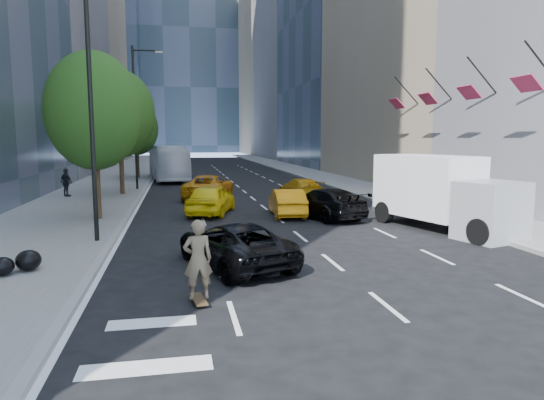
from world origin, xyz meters
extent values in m
plane|color=black|center=(0.00, 0.00, 0.00)|extent=(160.00, 160.00, 0.00)
cube|color=slate|center=(-9.00, 30.00, 0.07)|extent=(6.00, 120.00, 0.15)
cube|color=slate|center=(10.00, 30.00, 0.07)|extent=(4.00, 120.00, 0.15)
cube|color=#2E3C47|center=(-22.00, 92.00, 30.00)|extent=(20.00, 28.00, 60.00)
cube|color=gray|center=(22.00, 98.00, 25.00)|extent=(20.00, 24.00, 50.00)
cylinder|color=black|center=(-6.50, 4.00, 5.15)|extent=(0.16, 0.16, 10.00)
cylinder|color=black|center=(-6.50, 22.00, 5.15)|extent=(0.16, 0.16, 10.00)
cylinder|color=black|center=(-5.60, 22.00, 9.85)|extent=(1.80, 0.12, 0.12)
cube|color=#99998C|center=(-4.70, 22.00, 9.75)|extent=(0.50, 0.22, 0.15)
cylinder|color=#331F13|center=(-7.20, 9.00, 1.72)|extent=(0.30, 0.30, 3.15)
ellipsoid|color=#14390F|center=(-7.20, 9.00, 4.98)|extent=(4.20, 4.20, 5.25)
cylinder|color=#331F13|center=(-7.20, 19.00, 1.84)|extent=(0.30, 0.30, 3.38)
ellipsoid|color=#14390F|center=(-7.20, 19.00, 5.32)|extent=(4.50, 4.50, 5.62)
cylinder|color=#331F13|center=(-7.20, 32.00, 1.61)|extent=(0.30, 0.30, 2.93)
ellipsoid|color=#14390F|center=(-7.20, 32.00, 4.63)|extent=(3.90, 3.90, 4.88)
cylinder|color=black|center=(-6.40, 40.00, 2.75)|extent=(0.14, 0.14, 5.20)
imported|color=black|center=(-6.40, 40.00, 4.35)|extent=(2.48, 0.53, 1.00)
cylinder|color=black|center=(11.15, 4.00, 6.85)|extent=(1.75, 0.08, 1.75)
cube|color=#992342|center=(10.50, 4.00, 6.00)|extent=(0.64, 1.30, 0.64)
cylinder|color=black|center=(11.15, 8.00, 6.85)|extent=(1.75, 0.08, 1.75)
cube|color=#992342|center=(10.50, 8.00, 6.00)|extent=(0.64, 1.30, 0.64)
cylinder|color=black|center=(11.15, 12.00, 6.85)|extent=(1.75, 0.08, 1.75)
cube|color=#992342|center=(10.50, 12.00, 6.00)|extent=(0.64, 1.30, 0.64)
cylinder|color=black|center=(11.15, 16.00, 6.85)|extent=(1.75, 0.08, 1.75)
cube|color=#992342|center=(10.50, 16.00, 6.00)|extent=(0.64, 1.30, 0.64)
imported|color=brown|center=(-3.20, -3.00, 0.92)|extent=(0.73, 0.54, 1.85)
imported|color=black|center=(-2.00, 0.13, 0.65)|extent=(3.60, 5.16, 1.31)
imported|color=black|center=(3.21, 8.00, 0.71)|extent=(3.38, 5.29, 1.43)
imported|color=yellow|center=(-2.00, 10.23, 0.76)|extent=(3.04, 4.82, 1.53)
imported|color=orange|center=(1.61, 9.01, 0.66)|extent=(1.71, 4.13, 1.33)
imported|color=orange|center=(-1.71, 16.59, 0.74)|extent=(3.79, 5.80, 1.48)
imported|color=orange|center=(3.96, 15.50, 0.63)|extent=(2.23, 4.53, 1.27)
imported|color=white|center=(-4.45, 30.70, 1.55)|extent=(3.84, 11.35, 3.10)
cube|color=silver|center=(6.88, 5.10, 1.76)|extent=(3.42, 4.84, 2.57)
cube|color=gray|center=(7.78, 1.99, 1.10)|extent=(2.64, 2.44, 2.19)
cylinder|color=black|center=(6.93, 1.34, 0.48)|extent=(0.59, 1.01, 0.95)
cylinder|color=black|center=(8.85, 1.90, 0.48)|extent=(0.59, 1.01, 0.95)
cylinder|color=black|center=(5.50, 6.28, 0.48)|extent=(0.59, 1.01, 0.95)
cylinder|color=black|center=(7.42, 6.84, 0.48)|extent=(0.59, 1.01, 0.95)
imported|color=black|center=(-10.43, 18.00, 1.03)|extent=(1.05, 1.01, 1.76)
ellipsoid|color=black|center=(-7.72, 0.21, 0.44)|extent=(0.67, 0.74, 0.57)
ellipsoid|color=black|center=(-8.25, -0.21, 0.40)|extent=(0.59, 0.65, 0.50)
camera|label=1|loc=(-3.60, -13.90, 3.81)|focal=32.00mm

